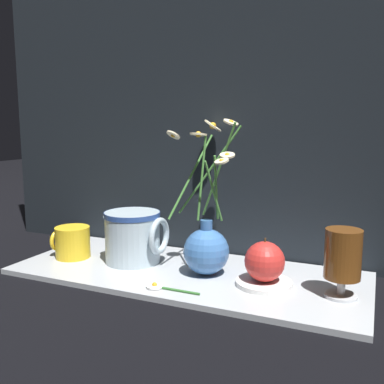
% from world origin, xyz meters
% --- Properties ---
extents(ground_plane, '(6.00, 6.00, 0.00)m').
position_xyz_m(ground_plane, '(0.00, 0.00, 0.00)').
color(ground_plane, black).
extents(shelf, '(0.80, 0.32, 0.01)m').
position_xyz_m(shelf, '(0.00, 0.00, 0.01)').
color(shelf, '#B2B7BC').
rests_on(shelf, ground_plane).
extents(backdrop_wall, '(1.30, 0.02, 1.10)m').
position_xyz_m(backdrop_wall, '(0.00, 0.18, 0.55)').
color(backdrop_wall, black).
rests_on(backdrop_wall, ground_plane).
extents(vase_with_flowers, '(0.19, 0.22, 0.34)m').
position_xyz_m(vase_with_flowers, '(0.05, 0.00, 0.08)').
color(vase_with_flowers, '#3F72B7').
rests_on(vase_with_flowers, shelf).
extents(yellow_mug, '(0.10, 0.09, 0.08)m').
position_xyz_m(yellow_mug, '(-0.30, -0.02, 0.05)').
color(yellow_mug, yellow).
rests_on(yellow_mug, shelf).
extents(ceramic_pitcher, '(0.16, 0.13, 0.14)m').
position_xyz_m(ceramic_pitcher, '(-0.14, 0.01, 0.08)').
color(ceramic_pitcher, silver).
rests_on(ceramic_pitcher, shelf).
extents(tea_glass, '(0.07, 0.07, 0.13)m').
position_xyz_m(tea_glass, '(0.34, -0.02, 0.09)').
color(tea_glass, silver).
rests_on(tea_glass, shelf).
extents(saucer_plate, '(0.12, 0.12, 0.01)m').
position_xyz_m(saucer_plate, '(0.19, -0.02, 0.02)').
color(saucer_plate, white).
rests_on(saucer_plate, shelf).
extents(orange_fruit, '(0.08, 0.08, 0.09)m').
position_xyz_m(orange_fruit, '(0.19, -0.02, 0.06)').
color(orange_fruit, red).
rests_on(orange_fruit, saucer_plate).
extents(loose_daisy, '(0.12, 0.04, 0.01)m').
position_xyz_m(loose_daisy, '(-0.00, -0.12, 0.02)').
color(loose_daisy, '#336B2D').
rests_on(loose_daisy, shelf).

